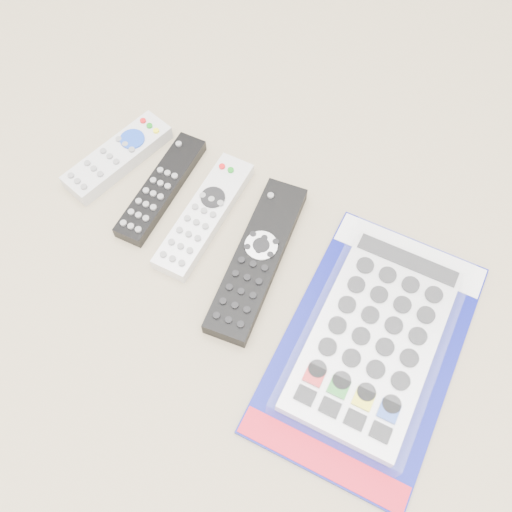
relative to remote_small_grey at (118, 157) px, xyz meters
The scene contains 5 objects.
remote_small_grey is the anchor object (origin of this frame).
remote_slim_black 0.09m from the remote_small_grey, ahead, with size 0.06×0.19×0.02m.
remote_silver_dvd 0.16m from the remote_small_grey, ahead, with size 0.07×0.20×0.02m.
remote_large_black 0.26m from the remote_small_grey, ahead, with size 0.10×0.24×0.03m.
jumbo_remote_packaged 0.45m from the remote_small_grey, ahead, with size 0.23×0.35×0.04m.
Camera 1 is at (0.24, -0.30, 0.67)m, focal length 40.00 mm.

